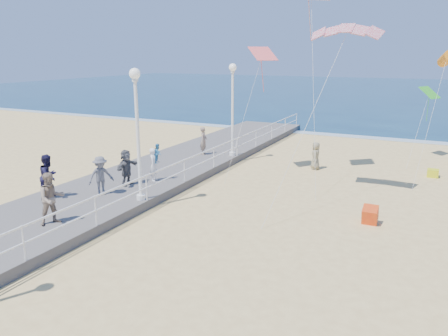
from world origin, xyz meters
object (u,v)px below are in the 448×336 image
at_px(toddler_held, 158,153).
at_px(beach_walker_c, 316,156).
at_px(spectator_2, 101,176).
at_px(box_kite, 370,216).
at_px(beach_chair_left, 433,173).
at_px(spectator_1, 51,198).
at_px(lamp_post_mid, 137,121).
at_px(spectator_5, 126,167).
at_px(spectator_7, 49,177).
at_px(woman_holding_toddler, 154,165).
at_px(lamp_post_far, 233,100).
at_px(spectator_6, 204,141).

height_order(toddler_held, beach_walker_c, toddler_held).
distance_m(spectator_2, box_kite, 11.02).
xyz_separation_m(box_kite, beach_chair_left, (2.01, 8.24, -0.10)).
distance_m(spectator_1, spectator_2, 3.36).
xyz_separation_m(lamp_post_mid, spectator_1, (-1.20, -3.51, -2.33)).
xyz_separation_m(lamp_post_mid, spectator_5, (-1.82, 1.43, -2.43)).
bearing_deg(spectator_7, spectator_1, -144.79).
height_order(woman_holding_toddler, spectator_5, spectator_5).
height_order(lamp_post_far, spectator_5, lamp_post_far).
relative_size(spectator_5, spectator_7, 0.88).
relative_size(beach_walker_c, beach_chair_left, 2.79).
bearing_deg(woman_holding_toddler, spectator_5, 130.79).
xyz_separation_m(spectator_1, beach_chair_left, (12.00, 14.14, -1.13)).
bearing_deg(lamp_post_mid, spectator_6, 101.02).
distance_m(lamp_post_far, spectator_6, 2.98).
bearing_deg(toddler_held, lamp_post_mid, -177.19).
height_order(spectator_2, beach_chair_left, spectator_2).
relative_size(lamp_post_far, spectator_1, 2.85).
bearing_deg(beach_walker_c, lamp_post_far, -98.47).
xyz_separation_m(spectator_5, beach_walker_c, (6.69, 8.05, -0.46)).
bearing_deg(spectator_2, lamp_post_far, 18.17).
height_order(spectator_1, spectator_2, spectator_1).
distance_m(spectator_5, spectator_7, 3.39).
relative_size(spectator_2, beach_walker_c, 1.09).
bearing_deg(spectator_1, spectator_7, 75.54).
relative_size(toddler_held, spectator_6, 0.56).
height_order(lamp_post_mid, lamp_post_far, same).
relative_size(woman_holding_toddler, toddler_held, 1.70).
bearing_deg(beach_chair_left, spectator_7, -139.66).
xyz_separation_m(woman_holding_toddler, beach_chair_left, (11.90, 8.07, -0.99)).
xyz_separation_m(spectator_1, spectator_6, (-0.46, 12.01, -0.10)).
height_order(box_kite, beach_chair_left, box_kite).
height_order(spectator_6, beach_walker_c, spectator_6).
height_order(spectator_2, spectator_5, spectator_2).
distance_m(spectator_1, box_kite, 11.65).
height_order(spectator_7, box_kite, spectator_7).
distance_m(toddler_held, spectator_6, 5.86).
height_order(toddler_held, spectator_7, spectator_7).
xyz_separation_m(lamp_post_mid, toddler_held, (-0.95, 2.71, -1.95)).
bearing_deg(spectator_1, spectator_2, 38.27).
bearing_deg(spectator_5, woman_holding_toddler, -32.34).
height_order(lamp_post_mid, spectator_7, lamp_post_mid).
relative_size(lamp_post_far, spectator_5, 3.21).
bearing_deg(beach_walker_c, woman_holding_toddler, -54.83).
bearing_deg(spectator_2, spectator_5, 27.88).
height_order(lamp_post_mid, spectator_1, lamp_post_mid).
bearing_deg(spectator_2, spectator_7, 158.19).
relative_size(toddler_held, spectator_7, 0.49).
bearing_deg(toddler_held, lamp_post_far, -25.02).
relative_size(lamp_post_mid, spectator_6, 3.20).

